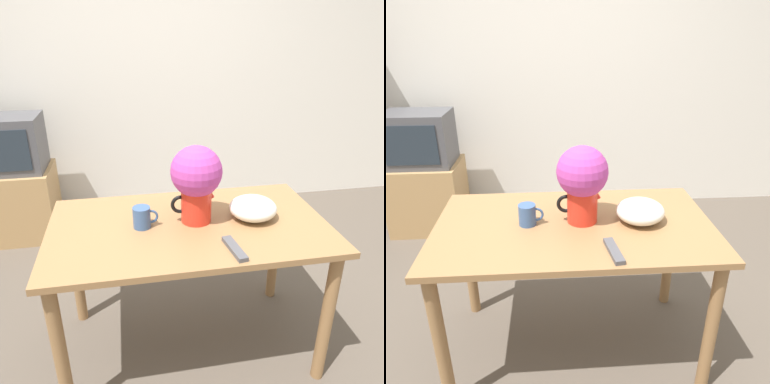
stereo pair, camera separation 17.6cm
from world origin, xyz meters
The scene contains 9 objects.
ground_plane centered at (0.00, 0.00, 0.00)m, with size 12.00×12.00×0.00m, color brown.
wall_back centered at (0.00, 1.93, 1.30)m, with size 8.00×0.05×2.60m.
table centered at (0.05, 0.06, 0.66)m, with size 1.33×0.77×0.77m.
flower_vase centered at (0.09, 0.08, 0.99)m, with size 0.25×0.24×0.38m.
coffee_mug centered at (-0.17, 0.07, 0.82)m, with size 0.12×0.08×0.10m.
white_bowl centered at (0.37, 0.06, 0.83)m, with size 0.23×0.23×0.11m.
remote_control centered at (0.20, -0.21, 0.78)m, with size 0.07×0.19×0.02m.
tv_stand centered at (-1.13, 1.53, 0.29)m, with size 0.59×0.49×0.59m.
tv_set centered at (-1.13, 1.52, 0.80)m, with size 0.52×0.41×0.43m.
Camera 2 is at (-0.05, -1.53, 1.64)m, focal length 35.00 mm.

